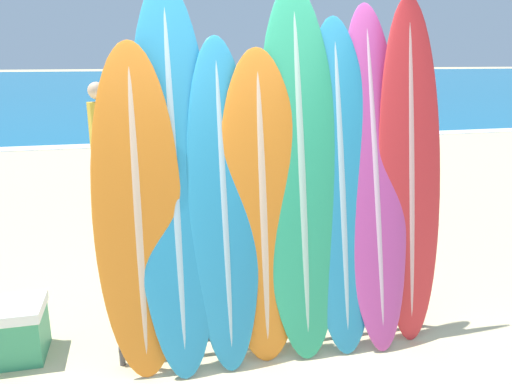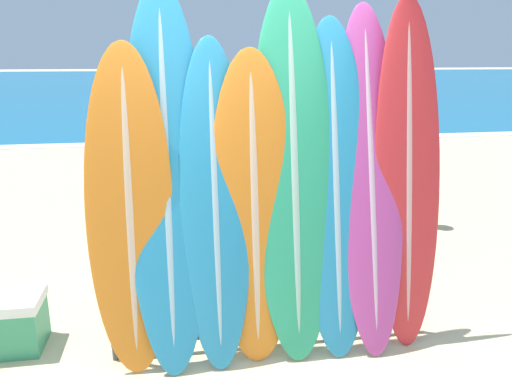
% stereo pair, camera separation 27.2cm
% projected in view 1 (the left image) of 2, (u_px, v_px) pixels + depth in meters
% --- Properties ---
extents(ground_plane, '(160.00, 160.00, 0.00)m').
position_uv_depth(ground_plane, '(247.00, 384.00, 3.26)').
color(ground_plane, beige).
extents(ocean_water, '(120.00, 60.00, 0.01)m').
position_uv_depth(ocean_water, '(145.00, 82.00, 39.64)').
color(ocean_water, '#146693').
rests_on(ocean_water, ground_plane).
extents(surfboard_rack, '(2.31, 0.04, 0.94)m').
position_uv_depth(surfboard_rack, '(281.00, 282.00, 3.58)').
color(surfboard_rack, '#47474C').
rests_on(surfboard_rack, ground_plane).
extents(surfboard_slot_0, '(0.57, 0.45, 2.17)m').
position_uv_depth(surfboard_slot_0, '(138.00, 214.00, 3.21)').
color(surfboard_slot_0, orange).
rests_on(surfboard_slot_0, ground_plane).
extents(surfboard_slot_1, '(0.55, 0.74, 2.57)m').
position_uv_depth(surfboard_slot_1, '(175.00, 179.00, 3.28)').
color(surfboard_slot_1, teal).
rests_on(surfboard_slot_1, ground_plane).
extents(surfboard_slot_2, '(0.48, 0.60, 2.21)m').
position_uv_depth(surfboard_slot_2, '(223.00, 205.00, 3.33)').
color(surfboard_slot_2, teal).
rests_on(surfboard_slot_2, ground_plane).
extents(surfboard_slot_3, '(0.60, 0.45, 2.13)m').
position_uv_depth(surfboard_slot_3, '(262.00, 209.00, 3.39)').
color(surfboard_slot_3, orange).
rests_on(surfboard_slot_3, ground_plane).
extents(surfboard_slot_4, '(0.59, 0.64, 2.56)m').
position_uv_depth(surfboard_slot_4, '(300.00, 175.00, 3.44)').
color(surfboard_slot_4, '#289E70').
rests_on(surfboard_slot_4, ground_plane).
extents(surfboard_slot_5, '(0.53, 0.62, 2.35)m').
position_uv_depth(surfboard_slot_5, '(341.00, 187.00, 3.52)').
color(surfboard_slot_5, teal).
rests_on(surfboard_slot_5, ground_plane).
extents(surfboard_slot_6, '(0.49, 0.72, 2.45)m').
position_uv_depth(surfboard_slot_6, '(374.00, 178.00, 3.58)').
color(surfboard_slot_6, '#B23D8E').
rests_on(surfboard_slot_6, ground_plane).
extents(surfboard_slot_7, '(0.49, 0.48, 2.49)m').
position_uv_depth(surfboard_slot_7, '(410.00, 173.00, 3.62)').
color(surfboard_slot_7, red).
rests_on(surfboard_slot_7, ground_plane).
extents(person_near_water, '(0.30, 0.28, 1.73)m').
position_uv_depth(person_near_water, '(386.00, 149.00, 6.23)').
color(person_near_water, '#A87A5B').
rests_on(person_near_water, ground_plane).
extents(person_mid_beach, '(0.23, 0.29, 1.72)m').
position_uv_depth(person_mid_beach, '(352.00, 133.00, 7.58)').
color(person_mid_beach, '#846047').
rests_on(person_mid_beach, ground_plane).
extents(person_far_left, '(0.21, 0.26, 1.52)m').
position_uv_depth(person_far_left, '(187.00, 116.00, 10.56)').
color(person_far_left, beige).
rests_on(person_far_left, ground_plane).
extents(person_far_right, '(0.29, 0.24, 1.73)m').
position_uv_depth(person_far_right, '(100.00, 140.00, 6.88)').
color(person_far_right, beige).
rests_on(person_far_right, ground_plane).
extents(cooler_box, '(0.61, 0.39, 0.41)m').
position_uv_depth(cooler_box, '(0.00, 332.00, 3.48)').
color(cooler_box, '#389366').
rests_on(cooler_box, ground_plane).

